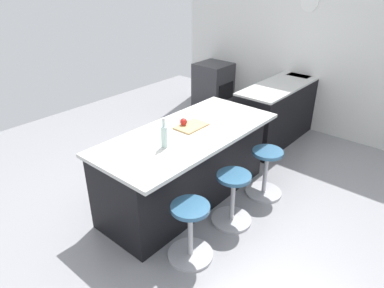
% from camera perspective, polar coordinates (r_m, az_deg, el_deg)
% --- Properties ---
extents(ground_plane, '(7.81, 7.81, 0.00)m').
position_cam_1_polar(ground_plane, '(4.09, 1.25, -10.69)').
color(ground_plane, gray).
extents(interior_partition_left, '(0.15, 5.31, 2.80)m').
position_cam_1_polar(interior_partition_left, '(5.98, 20.76, 14.80)').
color(interior_partition_left, silver).
rests_on(interior_partition_left, ground_plane).
extents(sink_cabinet, '(2.49, 0.60, 1.19)m').
position_cam_1_polar(sink_cabinet, '(6.01, 15.69, 6.22)').
color(sink_cabinet, black).
rests_on(sink_cabinet, ground_plane).
extents(oven_range, '(0.60, 0.61, 0.88)m').
position_cam_1_polar(oven_range, '(6.79, 3.48, 9.38)').
color(oven_range, '#38383D').
rests_on(oven_range, ground_plane).
extents(kitchen_island, '(2.17, 0.98, 0.89)m').
position_cam_1_polar(kitchen_island, '(4.04, -1.05, -3.46)').
color(kitchen_island, black).
rests_on(kitchen_island, ground_plane).
extents(stool_by_window, '(0.44, 0.44, 0.59)m').
position_cam_1_polar(stool_by_window, '(4.29, 11.87, -4.79)').
color(stool_by_window, '#B7B7BC').
rests_on(stool_by_window, ground_plane).
extents(stool_middle, '(0.44, 0.44, 0.59)m').
position_cam_1_polar(stool_middle, '(3.80, 6.62, -9.03)').
color(stool_middle, '#B7B7BC').
rests_on(stool_middle, ground_plane).
extents(stool_near_camera, '(0.44, 0.44, 0.59)m').
position_cam_1_polar(stool_near_camera, '(3.37, -0.27, -14.33)').
color(stool_near_camera, '#B7B7BC').
rests_on(stool_near_camera, ground_plane).
extents(cutting_board, '(0.36, 0.24, 0.02)m').
position_cam_1_polar(cutting_board, '(3.92, -0.11, 2.93)').
color(cutting_board, tan).
rests_on(cutting_board, kitchen_island).
extents(apple_red, '(0.08, 0.08, 0.08)m').
position_cam_1_polar(apple_red, '(3.91, -1.39, 3.65)').
color(apple_red, red).
rests_on(apple_red, cutting_board).
extents(water_bottle, '(0.06, 0.06, 0.31)m').
position_cam_1_polar(water_bottle, '(3.44, -4.58, 1.33)').
color(water_bottle, silver).
rests_on(water_bottle, kitchen_island).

